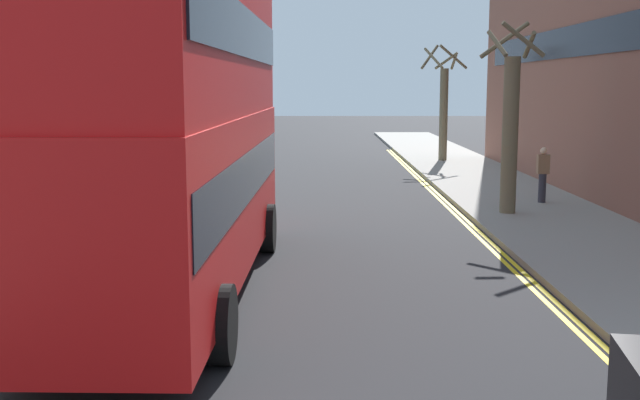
{
  "coord_description": "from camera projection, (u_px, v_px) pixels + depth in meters",
  "views": [
    {
      "loc": [
        0.5,
        -0.7,
        3.54
      ],
      "look_at": [
        0.5,
        11.0,
        1.8
      ],
      "focal_mm": 43.23,
      "sensor_mm": 36.0,
      "label": 1
    }
  ],
  "objects": [
    {
      "name": "pedestrian_far",
      "position": [
        543.0,
        174.0,
        22.51
      ],
      "size": [
        0.34,
        0.22,
        1.62
      ],
      "color": "#2D2D38",
      "rests_on": "sidewalk_right"
    },
    {
      "name": "kerb_line_outer",
      "position": [
        519.0,
        268.0,
        15.06
      ],
      "size": [
        0.1,
        56.0,
        0.01
      ],
      "primitive_type": "cube",
      "color": "yellow",
      "rests_on": "ground"
    },
    {
      "name": "street_tree_near",
      "position": [
        510.0,
        127.0,
        20.47
      ],
      "size": [
        1.49,
        1.55,
        5.12
      ],
      "color": "#6B6047",
      "rests_on": "sidewalk_right"
    },
    {
      "name": "sidewalk_right",
      "position": [
        591.0,
        244.0,
        17.03
      ],
      "size": [
        4.0,
        80.0,
        0.14
      ],
      "primitive_type": "cube",
      "color": "gray",
      "rests_on": "ground"
    },
    {
      "name": "sidewalk_left",
      "position": [
        4.0,
        244.0,
        17.03
      ],
      "size": [
        4.0,
        80.0,
        0.14
      ],
      "primitive_type": "cube",
      "color": "gray",
      "rests_on": "ground"
    },
    {
      "name": "street_tree_mid",
      "position": [
        443.0,
        106.0,
        35.03
      ],
      "size": [
        2.09,
        2.1,
        5.27
      ],
      "color": "#6B6047",
      "rests_on": "sidewalk_right"
    },
    {
      "name": "kerb_line_inner",
      "position": [
        511.0,
        268.0,
        15.06
      ],
      "size": [
        0.1,
        56.0,
        0.01
      ],
      "primitive_type": "cube",
      "color": "yellow",
      "rests_on": "ground"
    },
    {
      "name": "double_decker_bus_away",
      "position": [
        174.0,
        117.0,
        12.81
      ],
      "size": [
        2.96,
        10.85,
        5.64
      ],
      "color": "red",
      "rests_on": "ground"
    }
  ]
}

